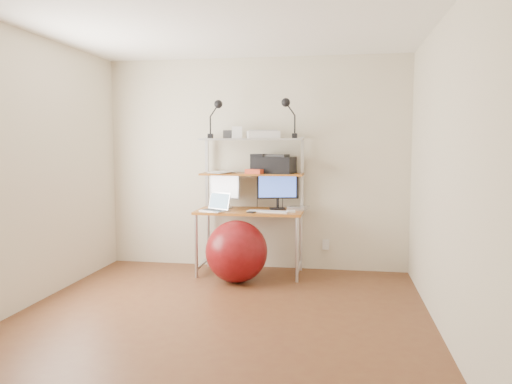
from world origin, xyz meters
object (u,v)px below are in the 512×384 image
monitor_black (278,188)px  exercise_ball (237,251)px  monitor_silver (225,189)px  printer (274,164)px  laptop (217,207)px

monitor_black → exercise_ball: monitor_black is taller
monitor_silver → printer: 0.64m
monitor_black → laptop: bearing=-172.4°
laptop → printer: bearing=54.7°
monitor_silver → printer: (0.57, 0.04, 0.29)m
laptop → printer: size_ratio=0.73×
monitor_black → exercise_ball: (-0.38, -0.49, -0.65)m
exercise_ball → monitor_black: bearing=51.8°
exercise_ball → laptop: bearing=140.1°
printer → exercise_ball: (-0.33, -0.52, -0.92)m
monitor_black → printer: size_ratio=0.95×
laptop → printer: (0.60, 0.29, 0.47)m
monitor_black → laptop: monitor_black is taller
monitor_silver → laptop: size_ratio=1.14×
monitor_silver → laptop: monitor_silver is taller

